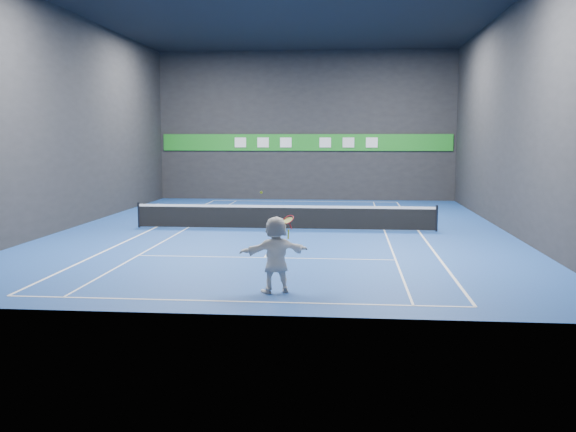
# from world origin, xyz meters

# --- Properties ---
(ground) EXTENTS (26.00, 26.00, 0.00)m
(ground) POSITION_xyz_m (0.00, 0.00, 0.00)
(ground) COLOR navy
(ground) RESTS_ON ground
(ceiling) EXTENTS (26.00, 26.00, 0.00)m
(ceiling) POSITION_xyz_m (0.00, 0.00, 9.00)
(ceiling) COLOR black
(ceiling) RESTS_ON ground
(wall_back) EXTENTS (18.00, 0.10, 9.00)m
(wall_back) POSITION_xyz_m (0.00, 13.00, 4.50)
(wall_back) COLOR black
(wall_back) RESTS_ON ground
(wall_front) EXTENTS (18.00, 0.10, 9.00)m
(wall_front) POSITION_xyz_m (0.00, -13.00, 4.50)
(wall_front) COLOR black
(wall_front) RESTS_ON ground
(wall_left) EXTENTS (0.10, 26.00, 9.00)m
(wall_left) POSITION_xyz_m (-9.00, 0.00, 4.50)
(wall_left) COLOR black
(wall_left) RESTS_ON ground
(wall_right) EXTENTS (0.10, 26.00, 9.00)m
(wall_right) POSITION_xyz_m (9.00, 0.00, 4.50)
(wall_right) COLOR black
(wall_right) RESTS_ON ground
(baseline_near) EXTENTS (10.98, 0.08, 0.01)m
(baseline_near) POSITION_xyz_m (0.00, -11.89, 0.00)
(baseline_near) COLOR white
(baseline_near) RESTS_ON ground
(baseline_far) EXTENTS (10.98, 0.08, 0.01)m
(baseline_far) POSITION_xyz_m (0.00, 11.89, 0.00)
(baseline_far) COLOR white
(baseline_far) RESTS_ON ground
(sideline_doubles_left) EXTENTS (0.08, 23.78, 0.01)m
(sideline_doubles_left) POSITION_xyz_m (-5.49, 0.00, 0.00)
(sideline_doubles_left) COLOR white
(sideline_doubles_left) RESTS_ON ground
(sideline_doubles_right) EXTENTS (0.08, 23.78, 0.01)m
(sideline_doubles_right) POSITION_xyz_m (5.49, 0.00, 0.00)
(sideline_doubles_right) COLOR white
(sideline_doubles_right) RESTS_ON ground
(sideline_singles_left) EXTENTS (0.06, 23.78, 0.01)m
(sideline_singles_left) POSITION_xyz_m (-4.11, 0.00, 0.00)
(sideline_singles_left) COLOR white
(sideline_singles_left) RESTS_ON ground
(sideline_singles_right) EXTENTS (0.06, 23.78, 0.01)m
(sideline_singles_right) POSITION_xyz_m (4.11, 0.00, 0.00)
(sideline_singles_right) COLOR white
(sideline_singles_right) RESTS_ON ground
(service_line_near) EXTENTS (8.23, 0.06, 0.01)m
(service_line_near) POSITION_xyz_m (0.00, -6.40, 0.00)
(service_line_near) COLOR white
(service_line_near) RESTS_ON ground
(service_line_far) EXTENTS (8.23, 0.06, 0.01)m
(service_line_far) POSITION_xyz_m (0.00, 6.40, 0.00)
(service_line_far) COLOR white
(service_line_far) RESTS_ON ground
(center_service_line) EXTENTS (0.06, 12.80, 0.01)m
(center_service_line) POSITION_xyz_m (0.00, 0.00, 0.00)
(center_service_line) COLOR white
(center_service_line) RESTS_ON ground
(player) EXTENTS (1.83, 1.20, 1.89)m
(player) POSITION_xyz_m (0.87, -10.90, 0.94)
(player) COLOR white
(player) RESTS_ON ground
(tennis_ball) EXTENTS (0.07, 0.07, 0.07)m
(tennis_ball) POSITION_xyz_m (0.52, -10.92, 2.46)
(tennis_ball) COLOR #BBDF25
(tennis_ball) RESTS_ON player
(tennis_net) EXTENTS (12.50, 0.10, 1.07)m
(tennis_net) POSITION_xyz_m (0.00, 0.00, 0.54)
(tennis_net) COLOR black
(tennis_net) RESTS_ON ground
(sponsor_banner) EXTENTS (17.64, 0.11, 1.00)m
(sponsor_banner) POSITION_xyz_m (0.00, 12.93, 3.50)
(sponsor_banner) COLOR #1C8322
(sponsor_banner) RESTS_ON wall_back
(tennis_racket) EXTENTS (0.39, 0.34, 0.63)m
(tennis_racket) POSITION_xyz_m (1.17, -10.85, 1.75)
(tennis_racket) COLOR red
(tennis_racket) RESTS_ON player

